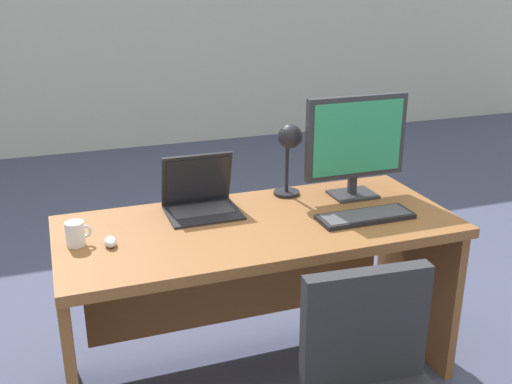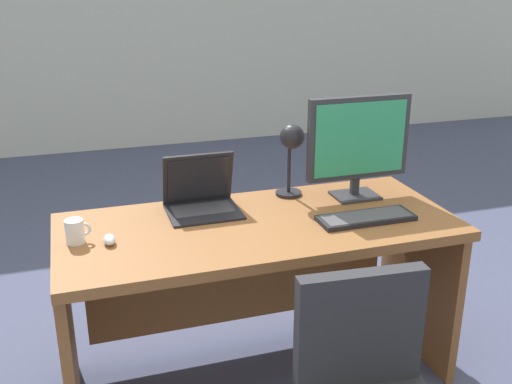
{
  "view_description": "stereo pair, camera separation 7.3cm",
  "coord_description": "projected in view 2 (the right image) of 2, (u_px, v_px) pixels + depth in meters",
  "views": [
    {
      "loc": [
        -0.77,
        -2.13,
        1.72
      ],
      "look_at": [
        0.0,
        0.04,
        0.88
      ],
      "focal_mm": 42.07,
      "sensor_mm": 36.0,
      "label": 1
    },
    {
      "loc": [
        -0.7,
        -2.16,
        1.72
      ],
      "look_at": [
        0.0,
        0.04,
        0.88
      ],
      "focal_mm": 42.07,
      "sensor_mm": 36.0,
      "label": 2
    }
  ],
  "objects": [
    {
      "name": "ground",
      "position": [
        190.0,
        242.0,
        4.06
      ],
      "size": [
        12.0,
        12.0,
        0.0
      ],
      "primitive_type": "plane",
      "color": "#474C6B"
    },
    {
      "name": "back_wall",
      "position": [
        132.0,
        7.0,
        5.84
      ],
      "size": [
        10.0,
        0.1,
        2.8
      ],
      "primitive_type": "cube",
      "color": "silver",
      "rests_on": "ground"
    },
    {
      "name": "desk",
      "position": [
        255.0,
        263.0,
        2.57
      ],
      "size": [
        1.63,
        0.72,
        0.76
      ],
      "color": "brown",
      "rests_on": "ground"
    },
    {
      "name": "monitor",
      "position": [
        358.0,
        141.0,
        2.65
      ],
      "size": [
        0.48,
        0.16,
        0.46
      ],
      "color": "#2D2D33",
      "rests_on": "desk"
    },
    {
      "name": "laptop",
      "position": [
        200.0,
        193.0,
        2.58
      ],
      "size": [
        0.3,
        0.26,
        0.25
      ],
      "color": "black",
      "rests_on": "desk"
    },
    {
      "name": "keyboard",
      "position": [
        366.0,
        218.0,
        2.48
      ],
      "size": [
        0.41,
        0.14,
        0.02
      ],
      "color": "black",
      "rests_on": "desk"
    },
    {
      "name": "mouse",
      "position": [
        109.0,
        240.0,
        2.26
      ],
      "size": [
        0.04,
        0.08,
        0.04
      ],
      "color": "silver",
      "rests_on": "desk"
    },
    {
      "name": "desk_lamp",
      "position": [
        291.0,
        146.0,
        2.66
      ],
      "size": [
        0.12,
        0.14,
        0.34
      ],
      "color": "black",
      "rests_on": "desk"
    },
    {
      "name": "coffee_mug",
      "position": [
        75.0,
        231.0,
        2.26
      ],
      "size": [
        0.1,
        0.07,
        0.09
      ],
      "color": "white",
      "rests_on": "desk"
    }
  ]
}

